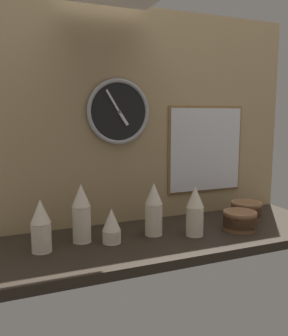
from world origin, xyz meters
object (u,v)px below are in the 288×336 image
at_px(cup_stack_far_left, 41,225).
at_px(cup_stack_center_right, 195,211).
at_px(bowl_stack_far_right, 246,210).
at_px(cup_stack_center_left, 112,226).
at_px(menu_board, 206,150).
at_px(bowl_stack_right, 240,220).
at_px(cup_stack_center, 154,209).
at_px(wall_clock, 119,112).
at_px(cup_stack_left, 81,213).

bearing_deg(cup_stack_far_left, cup_stack_center_right, -5.69).
xyz_separation_m(cup_stack_center_right, bowl_stack_far_right, (0.38, 0.12, -0.06)).
height_order(cup_stack_center_right, cup_stack_center_left, cup_stack_center_right).
bearing_deg(bowl_stack_far_right, menu_board, 126.20).
height_order(cup_stack_center_right, cup_stack_far_left, cup_stack_center_right).
bearing_deg(bowl_stack_right, cup_stack_center, 167.07).
xyz_separation_m(cup_stack_center_right, cup_stack_center_left, (-0.37, 0.05, -0.04)).
height_order(cup_stack_center, menu_board, menu_board).
relative_size(cup_stack_far_left, wall_clock, 0.68).
height_order(bowl_stack_far_right, menu_board, menu_board).
distance_m(cup_stack_left, bowl_stack_far_right, 0.87).
bearing_deg(wall_clock, menu_board, 1.02).
xyz_separation_m(cup_stack_left, cup_stack_center_left, (0.11, -0.06, -0.05)).
height_order(cup_stack_far_left, bowl_stack_far_right, cup_stack_far_left).
bearing_deg(menu_board, bowl_stack_far_right, -53.80).
xyz_separation_m(cup_stack_center_left, bowl_stack_right, (0.61, -0.07, -0.03)).
relative_size(cup_stack_center_left, menu_board, 0.32).
xyz_separation_m(cup_stack_center_right, cup_stack_center, (-0.17, 0.08, 0.01)).
xyz_separation_m(cup_stack_far_left, wall_clock, (0.40, 0.23, 0.45)).
bearing_deg(cup_stack_center_left, menu_board, 22.42).
bearing_deg(wall_clock, cup_stack_far_left, -150.04).
xyz_separation_m(cup_stack_center_right, bowl_stack_right, (0.24, -0.01, -0.06)).
bearing_deg(cup_stack_center_right, menu_board, 51.53).
relative_size(cup_stack_center_left, cup_stack_center, 0.62).
relative_size(cup_stack_center_right, cup_stack_center_left, 1.52).
bearing_deg(cup_stack_center_left, bowl_stack_right, -6.34).
bearing_deg(bowl_stack_far_right, bowl_stack_right, -137.12).
xyz_separation_m(cup_stack_center, bowl_stack_far_right, (0.55, 0.04, -0.07)).
xyz_separation_m(bowl_stack_far_right, wall_clock, (-0.63, 0.18, 0.50)).
height_order(cup_stack_center_right, bowl_stack_right, cup_stack_center_right).
relative_size(cup_stack_left, cup_stack_center_right, 1.11).
bearing_deg(cup_stack_left, cup_stack_center, -6.27).
relative_size(wall_clock, menu_board, 0.67).
relative_size(cup_stack_left, bowl_stack_right, 1.59).
height_order(cup_stack_left, cup_stack_center_left, cup_stack_left).
bearing_deg(bowl_stack_right, wall_clock, 147.38).
height_order(cup_stack_far_left, bowl_stack_right, cup_stack_far_left).
xyz_separation_m(cup_stack_center_right, wall_clock, (-0.25, 0.30, 0.44)).
relative_size(cup_stack_far_left, menu_board, 0.45).
relative_size(cup_stack_center, bowl_stack_right, 1.51).
bearing_deg(wall_clock, bowl_stack_far_right, -15.67).
bearing_deg(wall_clock, cup_stack_center_left, -115.82).
distance_m(cup_stack_far_left, bowl_stack_far_right, 1.04).
xyz_separation_m(cup_stack_far_left, cup_stack_center_left, (0.29, -0.01, -0.03)).
distance_m(bowl_stack_right, wall_clock, 0.77).
bearing_deg(cup_stack_center_right, wall_clock, 130.31).
height_order(cup_stack_center, wall_clock, wall_clock).
height_order(cup_stack_far_left, wall_clock, wall_clock).
height_order(cup_stack_left, bowl_stack_right, cup_stack_left).
bearing_deg(cup_stack_far_left, cup_stack_center, 1.45).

